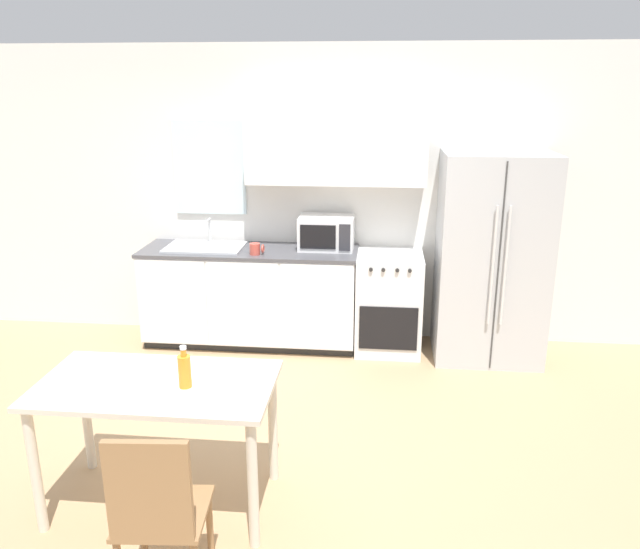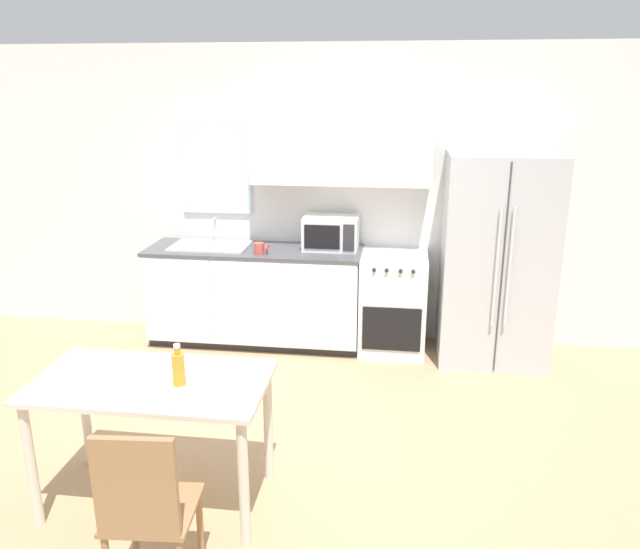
% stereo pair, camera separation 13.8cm
% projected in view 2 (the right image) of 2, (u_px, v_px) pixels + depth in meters
% --- Properties ---
extents(ground_plane, '(12.00, 12.00, 0.00)m').
position_uv_depth(ground_plane, '(267.00, 438.00, 4.31)').
color(ground_plane, tan).
extents(wall_back, '(12.00, 0.38, 2.70)m').
position_uv_depth(wall_back, '(312.00, 189.00, 5.76)').
color(wall_back, silver).
rests_on(wall_back, ground_plane).
extents(kitchen_counter, '(1.97, 0.63, 0.91)m').
position_uv_depth(kitchen_counter, '(256.00, 295.00, 5.81)').
color(kitchen_counter, '#333333').
rests_on(kitchen_counter, ground_plane).
extents(oven_range, '(0.59, 0.63, 0.89)m').
position_uv_depth(oven_range, '(393.00, 303.00, 5.65)').
color(oven_range, white).
rests_on(oven_range, ground_plane).
extents(refrigerator, '(0.91, 0.76, 1.81)m').
position_uv_depth(refrigerator, '(496.00, 259.00, 5.36)').
color(refrigerator, silver).
rests_on(refrigerator, ground_plane).
extents(kitchen_sink, '(0.70, 0.45, 0.24)m').
position_uv_depth(kitchen_sink, '(210.00, 245.00, 5.73)').
color(kitchen_sink, '#B7BABC').
rests_on(kitchen_sink, kitchen_counter).
extents(microwave, '(0.49, 0.36, 0.30)m').
position_uv_depth(microwave, '(331.00, 233.00, 5.64)').
color(microwave, silver).
rests_on(microwave, kitchen_counter).
extents(coffee_mug, '(0.13, 0.09, 0.10)m').
position_uv_depth(coffee_mug, '(260.00, 248.00, 5.48)').
color(coffee_mug, '#BF4C3F').
rests_on(coffee_mug, kitchen_counter).
extents(dining_table, '(1.30, 0.71, 0.78)m').
position_uv_depth(dining_table, '(152.00, 398.00, 3.49)').
color(dining_table, beige).
rests_on(dining_table, ground_plane).
extents(dining_chair_near, '(0.43, 0.43, 0.93)m').
position_uv_depth(dining_chair_near, '(145.00, 505.00, 2.80)').
color(dining_chair_near, '#997047').
rests_on(dining_chair_near, ground_plane).
extents(drink_bottle, '(0.07, 0.07, 0.24)m').
position_uv_depth(drink_bottle, '(178.00, 368.00, 3.37)').
color(drink_bottle, orange).
rests_on(drink_bottle, dining_table).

